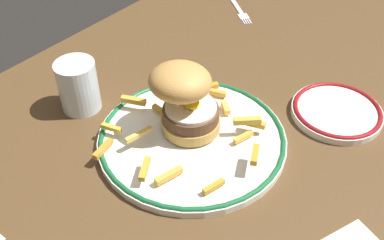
# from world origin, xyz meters

# --- Properties ---
(ground_plane) EXTENTS (1.34, 0.86, 0.04)m
(ground_plane) POSITION_xyz_m (0.00, 0.00, -0.02)
(ground_plane) COLOR #533920
(dinner_plate) EXTENTS (0.30, 0.30, 0.02)m
(dinner_plate) POSITION_xyz_m (-0.03, 0.03, 0.01)
(dinner_plate) COLOR white
(dinner_plate) RESTS_ON ground_plane
(burger) EXTENTS (0.12, 0.12, 0.12)m
(burger) POSITION_xyz_m (-0.02, 0.05, 0.07)
(burger) COLOR #C29346
(burger) RESTS_ON dinner_plate
(fries_pile) EXTENTS (0.26, 0.26, 0.03)m
(fries_pile) POSITION_xyz_m (-0.02, 0.04, 0.03)
(fries_pile) COLOR gold
(fries_pile) RESTS_ON dinner_plate
(water_glass) EXTENTS (0.07, 0.07, 0.09)m
(water_glass) POSITION_xyz_m (-0.07, 0.23, 0.04)
(water_glass) COLOR silver
(water_glass) RESTS_ON ground_plane
(side_plate) EXTENTS (0.15, 0.15, 0.02)m
(side_plate) POSITION_xyz_m (0.18, -0.12, 0.01)
(side_plate) COLOR white
(side_plate) RESTS_ON ground_plane
(fork) EXTENTS (0.10, 0.12, 0.00)m
(fork) POSITION_xyz_m (0.38, 0.22, 0.00)
(fork) COLOR silver
(fork) RESTS_ON ground_plane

